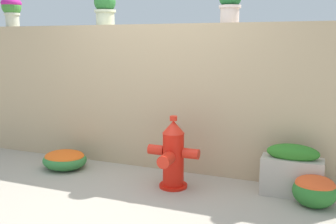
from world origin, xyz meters
name	(u,v)px	position (x,y,z in m)	size (l,w,h in m)	color
ground_plane	(117,204)	(0.00, 0.00, 0.00)	(24.00, 24.00, 0.00)	#A39A8B
stone_wall	(166,97)	(0.00, 1.30, 0.89)	(5.29, 0.36, 1.77)	tan
potted_plant_0	(12,8)	(-2.33, 1.27, 2.03)	(0.28, 0.28, 0.41)	beige
potted_plant_1	(105,5)	(-0.82, 1.27, 2.03)	(0.29, 0.29, 0.43)	beige
potted_plant_2	(230,0)	(0.77, 1.32, 2.03)	(0.27, 0.27, 0.42)	beige
fire_hydrant	(173,156)	(0.36, 0.61, 0.36)	(0.57, 0.46, 0.79)	red
flower_bush_left	(65,159)	(-1.13, 0.70, 0.12)	(0.56, 0.50, 0.24)	#347939
flower_bush_right	(315,189)	(1.80, 0.67, 0.16)	(0.42, 0.37, 0.32)	#2C702B
planter_box	(292,171)	(1.57, 0.85, 0.26)	(0.61, 0.25, 0.55)	#AEA396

